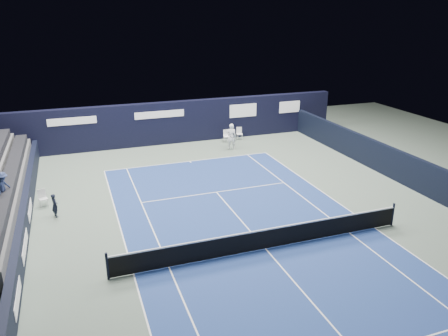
# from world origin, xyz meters

# --- Properties ---
(ground) EXTENTS (48.00, 48.00, 0.00)m
(ground) POSITION_xyz_m (0.00, 2.00, 0.00)
(ground) COLOR #546458
(ground) RESTS_ON ground
(court_surface) EXTENTS (10.97, 23.77, 0.01)m
(court_surface) POSITION_xyz_m (0.00, 0.00, 0.00)
(court_surface) COLOR navy
(court_surface) RESTS_ON ground
(enclosure_wall_right) EXTENTS (0.30, 22.00, 1.80)m
(enclosure_wall_right) POSITION_xyz_m (10.50, 6.00, 0.90)
(enclosure_wall_right) COLOR black
(enclosure_wall_right) RESTS_ON ground
(folding_chair_back_a) EXTENTS (0.44, 0.47, 0.92)m
(folding_chair_back_a) POSITION_xyz_m (3.82, 15.40, 0.61)
(folding_chair_back_a) COLOR white
(folding_chair_back_a) RESTS_ON ground
(folding_chair_back_b) EXTENTS (0.47, 0.46, 0.95)m
(folding_chair_back_b) POSITION_xyz_m (4.99, 15.64, 0.54)
(folding_chair_back_b) COLOR silver
(folding_chair_back_b) RESTS_ON ground
(line_judge_chair) EXTENTS (0.49, 0.48, 0.89)m
(line_judge_chair) POSITION_xyz_m (-8.85, 7.71, 0.51)
(line_judge_chair) COLOR silver
(line_judge_chair) RESTS_ON ground
(line_judge) EXTENTS (0.42, 0.50, 1.18)m
(line_judge) POSITION_xyz_m (-8.25, 6.18, 0.59)
(line_judge) COLOR black
(line_judge) RESTS_ON ground
(court_markings) EXTENTS (11.03, 23.83, 0.00)m
(court_markings) POSITION_xyz_m (0.00, 0.00, 0.01)
(court_markings) COLOR white
(court_markings) RESTS_ON court_surface
(tennis_net) EXTENTS (12.90, 0.10, 1.10)m
(tennis_net) POSITION_xyz_m (0.00, 0.00, 0.51)
(tennis_net) COLOR black
(tennis_net) RESTS_ON ground
(back_sponsor_wall) EXTENTS (26.00, 0.63, 3.10)m
(back_sponsor_wall) POSITION_xyz_m (0.01, 16.50, 1.55)
(back_sponsor_wall) COLOR black
(back_sponsor_wall) RESTS_ON ground
(side_barrier_left) EXTENTS (0.33, 22.00, 1.20)m
(side_barrier_left) POSITION_xyz_m (-9.50, 5.97, 0.60)
(side_barrier_left) COLOR black
(side_barrier_left) RESTS_ON ground
(tennis_player) EXTENTS (0.79, 0.94, 1.87)m
(tennis_player) POSITION_xyz_m (3.53, 13.50, 0.93)
(tennis_player) COLOR white
(tennis_player) RESTS_ON ground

